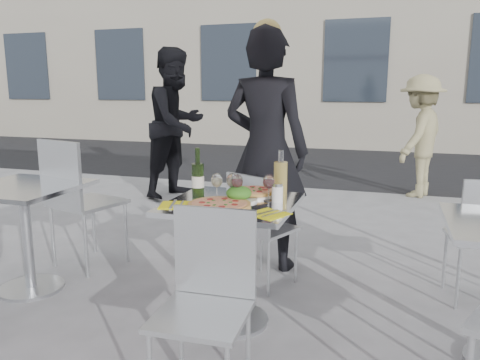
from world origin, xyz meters
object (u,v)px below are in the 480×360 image
(wine_bottle, at_px, (198,178))
(napkin_right, at_px, (269,214))
(sugar_shaker, at_px, (277,193))
(wineglass_white_a, at_px, (217,181))
(pizza_near, at_px, (219,205))
(chair_far, at_px, (257,221))
(pedestrian_a, at_px, (177,123))
(side_table_left, at_px, (25,216))
(wineglass_red_a, at_px, (237,182))
(carafe, at_px, (280,179))
(napkin_left, at_px, (176,205))
(side_chair_lfar, at_px, (76,193))
(wineglass_red_b, at_px, (269,183))
(pedestrian_b, at_px, (420,136))
(main_table, at_px, (232,237))
(chair_near, at_px, (208,290))
(salad_plate, at_px, (239,195))
(pizza_far, at_px, (253,192))
(woman_diner, at_px, (266,151))
(wineglass_white_b, at_px, (232,181))

(wine_bottle, xyz_separation_m, napkin_right, (0.51, -0.27, -0.11))
(sugar_shaker, height_order, wineglass_white_a, wineglass_white_a)
(pizza_near, bearing_deg, chair_far, 87.27)
(sugar_shaker, bearing_deg, pedestrian_a, 124.82)
(side_table_left, xyz_separation_m, wineglass_red_a, (1.52, 0.03, 0.32))
(carafe, relative_size, napkin_left, 1.29)
(napkin_left, distance_m, napkin_right, 0.54)
(side_chair_lfar, bearing_deg, napkin_left, 167.12)
(wineglass_red_b, relative_size, napkin_right, 0.65)
(pedestrian_b, distance_m, wineglass_red_b, 4.02)
(main_table, bearing_deg, napkin_right, -36.40)
(chair_far, height_order, napkin_right, chair_far)
(chair_near, xyz_separation_m, wine_bottle, (-0.36, 0.74, 0.35))
(chair_far, bearing_deg, wineglass_white_a, 102.00)
(side_chair_lfar, height_order, napkin_left, side_chair_lfar)
(main_table, xyz_separation_m, napkin_right, (0.27, -0.20, 0.21))
(pedestrian_a, bearing_deg, side_table_left, -156.81)
(salad_plate, xyz_separation_m, napkin_left, (-0.30, -0.22, -0.03))
(chair_near, bearing_deg, side_table_left, 154.69)
(side_chair_lfar, distance_m, napkin_right, 1.81)
(carafe, bearing_deg, main_table, -145.79)
(pizza_near, xyz_separation_m, wine_bottle, (-0.21, 0.20, 0.10))
(chair_near, height_order, pedestrian_a, pedestrian_a)
(pizza_near, xyz_separation_m, carafe, (0.28, 0.29, 0.11))
(pedestrian_a, height_order, wineglass_red_a, pedestrian_a)
(salad_plate, xyz_separation_m, napkin_right, (0.24, -0.24, -0.03))
(pedestrian_b, height_order, wineglass_red_a, pedestrian_b)
(pizza_near, bearing_deg, napkin_left, -167.80)
(wineglass_red_a, bearing_deg, pizza_far, 76.24)
(side_chair_lfar, bearing_deg, wineglass_red_b, -177.10)
(napkin_right, bearing_deg, side_table_left, -158.92)
(chair_near, xyz_separation_m, pedestrian_b, (1.09, 4.64, 0.28))
(woman_diner, xyz_separation_m, pizza_far, (0.13, -0.76, -0.16))
(wineglass_red_b, xyz_separation_m, napkin_right, (0.07, -0.28, -0.11))
(carafe, height_order, wineglass_red_a, carafe)
(main_table, xyz_separation_m, wineglass_red_a, (0.02, 0.03, 0.32))
(side_chair_lfar, height_order, salad_plate, side_chair_lfar)
(wineglass_red_a, xyz_separation_m, napkin_left, (-0.29, -0.21, -0.11))
(pedestrian_a, bearing_deg, pizza_far, -128.66)
(chair_near, xyz_separation_m, wineglass_white_a, (-0.22, 0.70, 0.35))
(pizza_far, bearing_deg, wine_bottle, -155.54)
(pedestrian_a, relative_size, wineglass_red_a, 12.09)
(side_table_left, xyz_separation_m, sugar_shaker, (1.75, 0.08, 0.26))
(wine_bottle, xyz_separation_m, sugar_shaker, (0.49, 0.01, -0.06))
(side_table_left, relative_size, wineglass_white_a, 4.76)
(chair_near, height_order, wineglass_white_b, wineglass_white_b)
(pizza_far, bearing_deg, napkin_left, -130.63)
(wineglass_white_a, bearing_deg, napkin_right, -31.15)
(side_table_left, xyz_separation_m, pedestrian_b, (2.70, 3.97, 0.25))
(chair_far, distance_m, salad_plate, 0.58)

